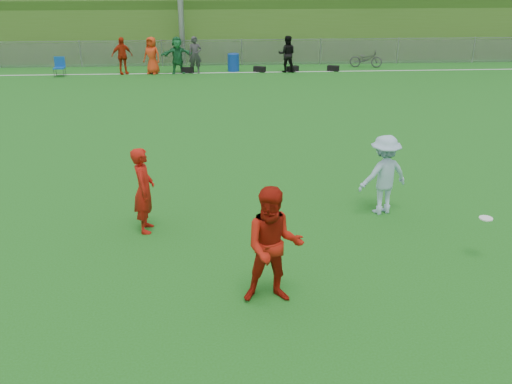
{
  "coord_description": "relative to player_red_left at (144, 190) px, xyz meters",
  "views": [
    {
      "loc": [
        -1.18,
        -9.19,
        5.16
      ],
      "look_at": [
        -0.55,
        0.5,
        1.12
      ],
      "focal_mm": 40.0,
      "sensor_mm": 36.0,
      "label": 1
    }
  ],
  "objects": [
    {
      "name": "ground",
      "position": [
        2.71,
        -1.32,
        -0.87
      ],
      "size": [
        120.0,
        120.0,
        0.0
      ],
      "primitive_type": "plane",
      "color": "#1C6014",
      "rests_on": "ground"
    },
    {
      "name": "camp_chair",
      "position": [
        -5.77,
        16.32,
        -0.62
      ],
      "size": [
        0.49,
        0.5,
        0.87
      ],
      "rotation": [
        0.0,
        0.0,
        0.03
      ],
      "color": "#0E48A1",
      "rests_on": "ground"
    },
    {
      "name": "fence",
      "position": [
        2.71,
        18.68,
        -0.23
      ],
      "size": [
        58.0,
        0.06,
        1.3
      ],
      "color": "gray",
      "rests_on": "ground"
    },
    {
      "name": "sideline_far",
      "position": [
        2.71,
        16.68,
        -0.87
      ],
      "size": [
        60.0,
        0.1,
        0.01
      ],
      "primitive_type": "cube",
      "color": "white",
      "rests_on": "ground"
    },
    {
      "name": "frisbee",
      "position": [
        6.24,
        -1.58,
        -0.06
      ],
      "size": [
        0.24,
        0.24,
        0.02
      ],
      "color": "white",
      "rests_on": "ground"
    },
    {
      "name": "bicycle",
      "position": [
        8.84,
        17.65,
        -0.46
      ],
      "size": [
        1.66,
        0.84,
        0.83
      ],
      "primitive_type": "imported",
      "rotation": [
        0.0,
        0.0,
        1.38
      ],
      "color": "#313134",
      "rests_on": "ground"
    },
    {
      "name": "player_blue",
      "position": [
        4.97,
        0.55,
        -0.01
      ],
      "size": [
        1.26,
        0.95,
        1.73
      ],
      "primitive_type": "imported",
      "rotation": [
        0.0,
        0.0,
        3.45
      ],
      "color": "#9BBFD7",
      "rests_on": "ground"
    },
    {
      "name": "berm",
      "position": [
        2.71,
        29.68,
        0.63
      ],
      "size": [
        120.0,
        18.0,
        3.0
      ],
      "primitive_type": "cube",
      "color": "#315919",
      "rests_on": "ground"
    },
    {
      "name": "player_red_left",
      "position": [
        0.0,
        0.0,
        0.0
      ],
      "size": [
        0.43,
        0.64,
        1.75
      ],
      "primitive_type": "imported",
      "rotation": [
        0.0,
        0.0,
        1.59
      ],
      "color": "#A6140B",
      "rests_on": "ground"
    },
    {
      "name": "spectator_row",
      "position": [
        0.18,
        16.68,
        -0.03
      ],
      "size": [
        8.69,
        0.84,
        1.69
      ],
      "color": "#B5250C",
      "rests_on": "ground"
    },
    {
      "name": "player_red_center",
      "position": [
        2.32,
        -2.69,
        0.1
      ],
      "size": [
        0.96,
        0.76,
        1.95
      ],
      "primitive_type": "imported",
      "rotation": [
        0.0,
        0.0,
        -0.02
      ],
      "color": "#A3170B",
      "rests_on": "ground"
    },
    {
      "name": "gear_bags",
      "position": [
        3.92,
        16.78,
        -0.74
      ],
      "size": [
        7.57,
        0.53,
        0.26
      ],
      "color": "black",
      "rests_on": "ground"
    },
    {
      "name": "recycling_bin",
      "position": [
        2.25,
        17.11,
        -0.46
      ],
      "size": [
        0.61,
        0.61,
        0.82
      ],
      "primitive_type": "cylinder",
      "rotation": [
        0.0,
        0.0,
        -0.13
      ],
      "color": "#0E3499",
      "rests_on": "ground"
    }
  ]
}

